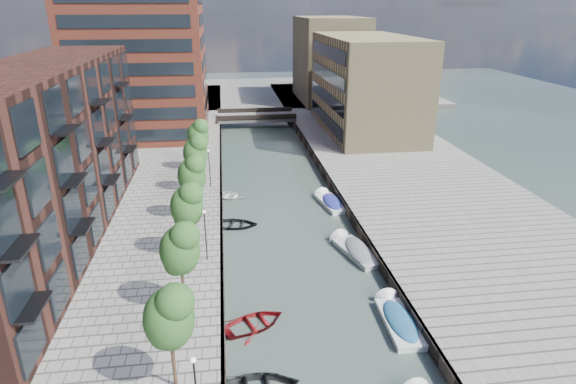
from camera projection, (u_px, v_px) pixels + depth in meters
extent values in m
plane|color=#38473F|center=(277.00, 192.00, 52.97)|extent=(300.00, 300.00, 0.00)
cube|color=gray|center=(416.00, 181.00, 54.76)|extent=(20.00, 140.00, 1.00)
cube|color=#332823|center=(221.00, 190.00, 52.03)|extent=(0.25, 140.00, 1.00)
cube|color=#332823|center=(331.00, 185.00, 53.54)|extent=(0.25, 140.00, 1.00)
cube|color=gray|center=(247.00, 94.00, 108.16)|extent=(80.00, 40.00, 1.00)
cube|color=black|center=(41.00, 156.00, 38.35)|extent=(8.00, 38.00, 14.00)
cube|color=brown|center=(137.00, 29.00, 68.10)|extent=(18.00, 18.00, 30.00)
cube|color=#9C8A5F|center=(366.00, 85.00, 72.33)|extent=(12.00, 25.00, 14.00)
cube|color=#9C8A5F|center=(329.00, 59.00, 95.96)|extent=(12.00, 20.00, 16.00)
cube|color=gray|center=(256.00, 117.00, 82.03)|extent=(13.00, 6.00, 0.60)
cube|color=#332823|center=(257.00, 117.00, 79.22)|extent=(13.00, 0.40, 0.80)
cube|color=#332823|center=(255.00, 110.00, 84.39)|extent=(13.00, 0.40, 0.80)
cylinder|color=#382619|center=(173.00, 360.00, 24.21)|extent=(0.20, 0.20, 3.20)
ellipsoid|color=#23511E|center=(169.00, 315.00, 23.21)|extent=(2.50, 2.50, 3.25)
cylinder|color=#382619|center=(183.00, 285.00, 30.67)|extent=(0.20, 0.20, 3.20)
ellipsoid|color=#23511E|center=(180.00, 247.00, 29.67)|extent=(2.50, 2.50, 3.25)
cylinder|color=#382619|center=(189.00, 236.00, 37.13)|extent=(0.20, 0.20, 3.20)
ellipsoid|color=#23511E|center=(187.00, 204.00, 36.13)|extent=(2.50, 2.50, 3.25)
cylinder|color=#382619|center=(194.00, 202.00, 43.59)|extent=(0.20, 0.20, 3.20)
ellipsoid|color=#23511E|center=(192.00, 173.00, 42.59)|extent=(2.50, 2.50, 3.25)
cylinder|color=#382619|center=(197.00, 176.00, 50.05)|extent=(0.20, 0.20, 3.20)
ellipsoid|color=#23511E|center=(195.00, 151.00, 49.05)|extent=(2.50, 2.50, 3.25)
cylinder|color=#382619|center=(199.00, 156.00, 56.51)|extent=(0.20, 0.20, 3.20)
ellipsoid|color=#23511E|center=(198.00, 134.00, 55.51)|extent=(2.50, 2.50, 3.25)
sphere|color=#FFF2CC|center=(193.00, 360.00, 20.72)|extent=(0.24, 0.24, 0.24)
cylinder|color=black|center=(206.00, 236.00, 36.22)|extent=(0.10, 0.10, 4.00)
sphere|color=#FFF2CC|center=(204.00, 212.00, 35.49)|extent=(0.24, 0.24, 0.24)
cylinder|color=black|center=(210.00, 169.00, 50.98)|extent=(0.10, 0.10, 4.00)
sphere|color=#FFF2CC|center=(208.00, 151.00, 50.26)|extent=(0.24, 0.24, 0.24)
imported|color=maroon|center=(255.00, 326.00, 30.92)|extent=(5.07, 4.46, 0.87)
imported|color=white|center=(229.00, 198.00, 51.38)|extent=(5.09, 4.50, 0.87)
imported|color=black|center=(234.00, 226.00, 44.75)|extent=(4.84, 3.80, 0.91)
cube|color=white|center=(400.00, 326.00, 30.81)|extent=(1.99, 5.02, 0.70)
cube|color=white|center=(400.00, 321.00, 30.67)|extent=(2.08, 5.13, 0.11)
cone|color=white|center=(388.00, 303.00, 33.09)|extent=(1.87, 1.03, 1.84)
ellipsoid|color=#1D5987|center=(400.00, 321.00, 30.65)|extent=(1.87, 4.59, 0.60)
cube|color=white|center=(332.00, 205.00, 49.31)|extent=(2.62, 5.09, 0.69)
cube|color=white|center=(332.00, 202.00, 49.17)|extent=(2.72, 5.21, 0.11)
cone|color=white|center=(323.00, 196.00, 51.44)|extent=(1.93, 1.25, 1.79)
ellipsoid|color=navy|center=(332.00, 202.00, 49.15)|extent=(2.44, 4.66, 0.59)
cube|color=beige|center=(358.00, 255.00, 39.60)|extent=(3.33, 5.50, 0.73)
cube|color=beige|center=(358.00, 250.00, 39.45)|extent=(3.44, 5.63, 0.11)
cone|color=beige|center=(342.00, 241.00, 41.76)|extent=(2.12, 1.52, 1.91)
ellipsoid|color=slate|center=(358.00, 250.00, 39.43)|extent=(3.09, 5.03, 0.63)
imported|color=silver|center=(345.00, 133.00, 70.17)|extent=(3.09, 4.31, 1.36)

